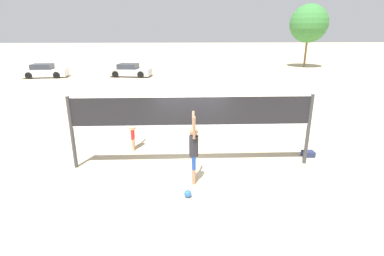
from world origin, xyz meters
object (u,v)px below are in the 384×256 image
object	(u,v)px
parked_car_mid	(130,71)
player_spiker	(194,147)
volleyball	(188,194)
tree_left_cluster	(309,24)
player_blocker	(132,123)
volleyball_net	(192,117)
gear_bag	(308,154)
parked_car_near	(45,71)

from	to	relation	value
parked_car_mid	player_spiker	bearing A→B (deg)	-68.31
volleyball	tree_left_cluster	bearing A→B (deg)	62.74
parked_car_mid	volleyball	bearing A→B (deg)	-69.29
player_blocker	parked_car_mid	xyz separation A→B (m)	(-3.15, 19.68, -0.54)
player_blocker	tree_left_cluster	world-z (taller)	tree_left_cluster
parked_car_mid	player_blocker	bearing A→B (deg)	-72.81
volleyball	parked_car_mid	world-z (taller)	parked_car_mid
player_spiker	player_blocker	size ratio (longest dim) A/B	1.05
volleyball_net	volleyball	xyz separation A→B (m)	(-0.21, -2.14, -1.67)
player_blocker	volleyball	bearing A→B (deg)	29.51
player_blocker	parked_car_mid	world-z (taller)	player_blocker
gear_bag	parked_car_mid	xyz separation A→B (m)	(-9.86, 20.61, 0.48)
parked_car_mid	gear_bag	bearing A→B (deg)	-56.33
gear_bag	player_spiker	bearing A→B (deg)	-157.23
player_blocker	volleyball_net	bearing A→B (deg)	56.32
volleyball	tree_left_cluster	xyz separation A→B (m)	(15.54, 30.16, 5.11)
parked_car_near	parked_car_mid	size ratio (longest dim) A/B	0.99
volleyball	gear_bag	xyz separation A→B (m)	(4.64, 2.72, -0.01)
volleyball	parked_car_near	world-z (taller)	parked_car_near
volleyball	gear_bag	distance (m)	5.38
player_blocker	gear_bag	bearing A→B (deg)	82.07
parked_car_near	volleyball	bearing A→B (deg)	-64.66
player_spiker	tree_left_cluster	world-z (taller)	tree_left_cluster
parked_car_near	tree_left_cluster	xyz separation A→B (m)	(29.14, 7.12, 4.62)
parked_car_near	tree_left_cluster	world-z (taller)	tree_left_cluster
volleyball_net	parked_car_near	world-z (taller)	volleyball_net
parked_car_mid	parked_car_near	bearing A→B (deg)	-169.89
gear_bag	parked_car_mid	bearing A→B (deg)	115.56
volleyball	volleyball_net	bearing A→B (deg)	84.43
player_blocker	parked_car_mid	size ratio (longest dim) A/B	0.49
player_blocker	volleyball	size ratio (longest dim) A/B	9.80
tree_left_cluster	player_spiker	bearing A→B (deg)	-117.62
volleyball_net	parked_car_mid	size ratio (longest dim) A/B	1.89
parked_car_mid	tree_left_cluster	world-z (taller)	tree_left_cluster
volleyball_net	player_spiker	bearing A→B (deg)	-89.86
player_blocker	parked_car_mid	distance (m)	19.93
tree_left_cluster	volleyball	bearing A→B (deg)	-117.26
volleyball_net	parked_car_near	size ratio (longest dim) A/B	1.92
volleyball_net	tree_left_cluster	size ratio (longest dim) A/B	1.10
volleyball	parked_car_near	bearing A→B (deg)	120.56
player_blocker	volleyball	distance (m)	4.32
volleyball_net	player_blocker	distance (m)	2.81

